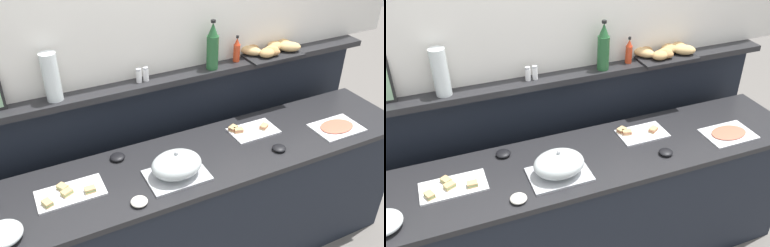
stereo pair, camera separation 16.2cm
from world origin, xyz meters
TOP-DOWN VIEW (x-y plane):
  - ground_plane at (0.00, 0.60)m, footprint 12.00×12.00m
  - buffet_counter at (0.00, 0.00)m, footprint 2.75×0.60m
  - back_ledge_unit at (0.00, 0.48)m, footprint 2.93×0.22m
  - sandwich_platter_front at (-0.80, 0.02)m, footprint 0.35×0.18m
  - sandwich_platter_side at (0.39, 0.10)m, footprint 0.31×0.19m
  - cold_cuts_platter at (0.91, -0.11)m, footprint 0.32×0.23m
  - serving_cloche at (-0.23, -0.09)m, footprint 0.34×0.24m
  - glass_bowl_large at (-1.14, -0.16)m, footprint 0.18×0.18m
  - condiment_bowl_teal at (-0.50, -0.21)m, footprint 0.09×0.09m
  - condiment_bowl_cream at (0.42, -0.14)m, footprint 0.08×0.08m
  - condiment_bowl_dark at (-0.48, 0.20)m, footprint 0.09×0.09m
  - wine_bottle_green at (0.24, 0.38)m, footprint 0.08×0.08m
  - hot_sauce_bottle at (0.44, 0.41)m, footprint 0.04×0.04m
  - salt_shaker at (-0.25, 0.40)m, footprint 0.03×0.03m
  - pepper_shaker at (-0.20, 0.40)m, footprint 0.03×0.03m
  - bread_basket at (0.72, 0.41)m, footprint 0.44×0.30m
  - water_carafe at (-0.74, 0.40)m, footprint 0.09×0.09m

SIDE VIEW (x-z plane):
  - ground_plane at x=0.00m, z-range 0.00..0.00m
  - buffet_counter at x=0.00m, z-range 0.00..0.92m
  - back_ledge_unit at x=0.00m, z-range 0.03..1.31m
  - sandwich_platter_side at x=0.39m, z-range 0.91..0.94m
  - cold_cuts_platter at x=0.91m, z-range 0.91..0.93m
  - sandwich_platter_front at x=-0.80m, z-range 0.91..0.94m
  - condiment_bowl_cream at x=0.42m, z-range 0.91..0.94m
  - condiment_bowl_dark at x=-0.48m, z-range 0.91..0.94m
  - condiment_bowl_teal at x=-0.50m, z-range 0.91..0.95m
  - glass_bowl_large at x=-1.14m, z-range 0.91..0.98m
  - serving_cloche at x=-0.23m, z-range 0.90..1.07m
  - bread_basket at x=0.72m, z-range 1.27..1.36m
  - salt_shaker at x=-0.25m, z-range 1.28..1.36m
  - pepper_shaker at x=-0.20m, z-range 1.28..1.36m
  - hot_sauce_bottle at x=0.44m, z-range 1.27..1.44m
  - water_carafe at x=-0.74m, z-range 1.28..1.55m
  - wine_bottle_green at x=0.24m, z-range 1.26..1.58m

